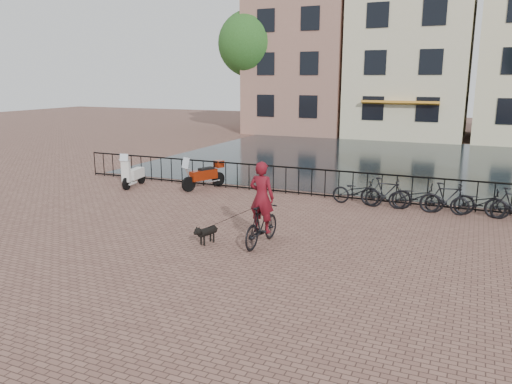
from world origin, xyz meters
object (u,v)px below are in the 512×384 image
at_px(dog, 207,234).
at_px(scooter, 134,169).
at_px(motorcycle, 204,172).
at_px(cyclist, 262,209).

bearing_deg(dog, scooter, 156.26).
bearing_deg(scooter, dog, -48.06).
relative_size(motorcycle, scooter, 1.19).
height_order(cyclist, dog, cyclist).
distance_m(cyclist, motorcycle, 7.00).
xyz_separation_m(dog, motorcycle, (-3.33, 5.67, 0.41)).
distance_m(motorcycle, scooter, 2.83).
xyz_separation_m(dog, scooter, (-6.07, 4.93, 0.46)).
height_order(cyclist, scooter, cyclist).
height_order(cyclist, motorcycle, cyclist).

